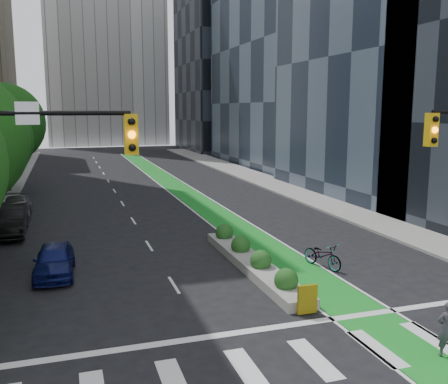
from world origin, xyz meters
TOP-DOWN VIEW (x-y plane):
  - ground at (0.00, 0.00)m, footprint 160.00×160.00m
  - sidewalk_right at (11.80, 25.00)m, footprint 3.60×90.00m
  - bike_lane_paint at (3.00, 30.00)m, footprint 2.20×70.00m
  - building_dark_end at (20.00, 68.00)m, footprint 14.00×18.00m
  - tree_far at (-11.00, 32.00)m, footprint 6.60×6.60m
  - median_planter at (1.20, 7.04)m, footprint 1.20×10.26m
  - bicycle at (4.20, 6.20)m, footprint 1.37×2.25m
  - cyclist at (3.60, -2.00)m, footprint 0.70×0.59m
  - parked_car_left_near at (-7.00, 8.65)m, footprint 1.76×3.99m
  - parked_car_left_mid at (-9.50, 16.67)m, footprint 1.87×5.15m
  - parked_car_left_far at (-9.50, 21.16)m, footprint 1.88×4.57m

SIDE VIEW (x-z plane):
  - ground at x=0.00m, z-range 0.00..0.00m
  - bike_lane_paint at x=3.00m, z-range 0.00..0.01m
  - sidewalk_right at x=11.80m, z-range 0.00..0.15m
  - median_planter at x=1.20m, z-range -0.18..0.92m
  - bicycle at x=4.20m, z-range 0.00..1.11m
  - parked_car_left_far at x=-9.50m, z-range 0.00..1.32m
  - parked_car_left_near at x=-7.00m, z-range 0.00..1.33m
  - cyclist at x=3.60m, z-range 0.00..1.64m
  - parked_car_left_mid at x=-9.50m, z-range 0.00..1.69m
  - tree_far at x=-11.00m, z-range 1.19..10.20m
  - building_dark_end at x=20.00m, z-range 0.00..28.00m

